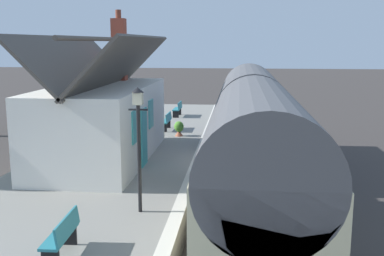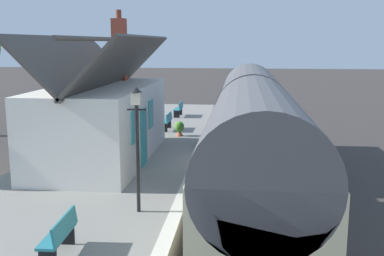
{
  "view_description": "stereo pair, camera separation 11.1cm",
  "coord_description": "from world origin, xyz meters",
  "px_view_note": "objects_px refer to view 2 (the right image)",
  "views": [
    {
      "loc": [
        -16.88,
        -0.38,
        5.38
      ],
      "look_at": [
        1.44,
        1.5,
        1.93
      ],
      "focal_mm": 42.86,
      "sensor_mm": 36.0,
      "label": 1
    },
    {
      "loc": [
        -16.87,
        -0.49,
        5.38
      ],
      "look_at": [
        1.44,
        1.5,
        1.93
      ],
      "focal_mm": 42.86,
      "sensor_mm": 36.0,
      "label": 2
    }
  ],
  "objects_px": {
    "station_building": "(103,119)",
    "planter_bench_left": "(179,129)",
    "train": "(253,136)",
    "planter_bench_right": "(135,106)",
    "bench_by_lamp": "(60,235)",
    "bench_near_building": "(167,121)",
    "bench_platform_end": "(179,109)",
    "lamp_post_platform": "(137,125)"
  },
  "relations": [
    {
      "from": "station_building",
      "to": "planter_bench_left",
      "type": "bearing_deg",
      "value": -26.42
    },
    {
      "from": "train",
      "to": "planter_bench_right",
      "type": "bearing_deg",
      "value": 29.21
    },
    {
      "from": "train",
      "to": "bench_by_lamp",
      "type": "height_order",
      "value": "train"
    },
    {
      "from": "bench_near_building",
      "to": "planter_bench_right",
      "type": "height_order",
      "value": "bench_near_building"
    },
    {
      "from": "train",
      "to": "bench_platform_end",
      "type": "bearing_deg",
      "value": 19.48
    },
    {
      "from": "lamp_post_platform",
      "to": "bench_platform_end",
      "type": "bearing_deg",
      "value": 3.96
    },
    {
      "from": "bench_near_building",
      "to": "bench_by_lamp",
      "type": "xyz_separation_m",
      "value": [
        -14.27,
        -0.05,
        0.0
      ]
    },
    {
      "from": "planter_bench_left",
      "to": "lamp_post_platform",
      "type": "distance_m",
      "value": 10.28
    },
    {
      "from": "lamp_post_platform",
      "to": "planter_bench_left",
      "type": "bearing_deg",
      "value": 1.58
    },
    {
      "from": "station_building",
      "to": "lamp_post_platform",
      "type": "height_order",
      "value": "station_building"
    },
    {
      "from": "bench_by_lamp",
      "to": "planter_bench_left",
      "type": "height_order",
      "value": "bench_by_lamp"
    },
    {
      "from": "train",
      "to": "bench_by_lamp",
      "type": "relative_size",
      "value": 11.89
    },
    {
      "from": "planter_bench_right",
      "to": "station_building",
      "type": "bearing_deg",
      "value": -172.6
    },
    {
      "from": "bench_near_building",
      "to": "planter_bench_left",
      "type": "height_order",
      "value": "bench_near_building"
    },
    {
      "from": "station_building",
      "to": "bench_by_lamp",
      "type": "height_order",
      "value": "station_building"
    },
    {
      "from": "bench_near_building",
      "to": "planter_bench_left",
      "type": "bearing_deg",
      "value": -150.2
    },
    {
      "from": "station_building",
      "to": "lamp_post_platform",
      "type": "distance_m",
      "value": 6.06
    },
    {
      "from": "bench_by_lamp",
      "to": "lamp_post_platform",
      "type": "relative_size",
      "value": 0.43
    },
    {
      "from": "planter_bench_right",
      "to": "planter_bench_left",
      "type": "bearing_deg",
      "value": -151.08
    },
    {
      "from": "bench_by_lamp",
      "to": "planter_bench_right",
      "type": "height_order",
      "value": "bench_by_lamp"
    },
    {
      "from": "station_building",
      "to": "planter_bench_left",
      "type": "xyz_separation_m",
      "value": [
        4.66,
        -2.31,
        -1.21
      ]
    },
    {
      "from": "station_building",
      "to": "bench_platform_end",
      "type": "xyz_separation_m",
      "value": [
        10.57,
        -1.49,
        -1.1
      ]
    },
    {
      "from": "planter_bench_right",
      "to": "planter_bench_left",
      "type": "height_order",
      "value": "planter_bench_right"
    },
    {
      "from": "bench_platform_end",
      "to": "planter_bench_right",
      "type": "distance_m",
      "value": 3.15
    },
    {
      "from": "station_building",
      "to": "planter_bench_left",
      "type": "relative_size",
      "value": 11.76
    },
    {
      "from": "bench_platform_end",
      "to": "planter_bench_right",
      "type": "xyz_separation_m",
      "value": [
        0.99,
        2.99,
        -0.05
      ]
    },
    {
      "from": "bench_platform_end",
      "to": "lamp_post_platform",
      "type": "xyz_separation_m",
      "value": [
        -16.0,
        -1.11,
        1.88
      ]
    },
    {
      "from": "bench_near_building",
      "to": "bench_by_lamp",
      "type": "height_order",
      "value": "same"
    },
    {
      "from": "station_building",
      "to": "bench_by_lamp",
      "type": "bearing_deg",
      "value": -169.41
    },
    {
      "from": "bench_by_lamp",
      "to": "lamp_post_platform",
      "type": "xyz_separation_m",
      "value": [
        2.72,
        -1.07,
        1.88
      ]
    },
    {
      "from": "bench_near_building",
      "to": "bench_by_lamp",
      "type": "relative_size",
      "value": 0.99
    },
    {
      "from": "lamp_post_platform",
      "to": "train",
      "type": "bearing_deg",
      "value": -36.55
    },
    {
      "from": "bench_platform_end",
      "to": "planter_bench_left",
      "type": "relative_size",
      "value": 1.96
    },
    {
      "from": "bench_by_lamp",
      "to": "planter_bench_left",
      "type": "bearing_deg",
      "value": -3.54
    },
    {
      "from": "station_building",
      "to": "planter_bench_right",
      "type": "relative_size",
      "value": 10.63
    },
    {
      "from": "station_building",
      "to": "bench_by_lamp",
      "type": "distance_m",
      "value": 8.35
    },
    {
      "from": "bench_near_building",
      "to": "lamp_post_platform",
      "type": "relative_size",
      "value": 0.42
    },
    {
      "from": "bench_platform_end",
      "to": "bench_by_lamp",
      "type": "height_order",
      "value": "same"
    },
    {
      "from": "train",
      "to": "bench_near_building",
      "type": "relative_size",
      "value": 11.98
    },
    {
      "from": "train",
      "to": "station_building",
      "type": "xyz_separation_m",
      "value": [
        1.27,
        5.67,
        0.29
      ]
    },
    {
      "from": "bench_by_lamp",
      "to": "planter_bench_left",
      "type": "distance_m",
      "value": 12.82
    },
    {
      "from": "station_building",
      "to": "bench_by_lamp",
      "type": "xyz_separation_m",
      "value": [
        -8.14,
        -1.52,
        -1.1
      ]
    }
  ]
}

